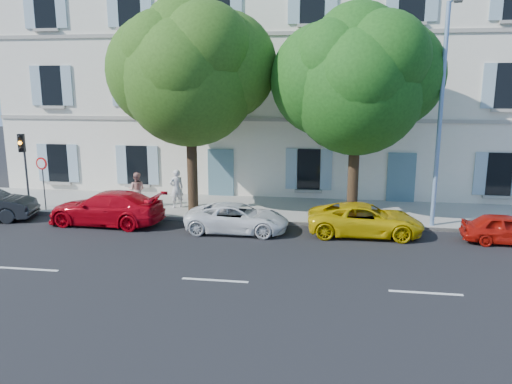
% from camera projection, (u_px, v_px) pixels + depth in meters
% --- Properties ---
extents(ground, '(90.00, 90.00, 0.00)m').
position_uv_depth(ground, '(240.00, 240.00, 18.61)').
color(ground, black).
extents(sidewalk, '(36.00, 4.50, 0.15)m').
position_uv_depth(sidewalk, '(258.00, 209.00, 22.89)').
color(sidewalk, '#A09E96').
rests_on(sidewalk, ground).
extents(kerb, '(36.00, 0.16, 0.16)m').
position_uv_depth(kerb, '(250.00, 221.00, 20.79)').
color(kerb, '#9E998E').
rests_on(kerb, ground).
extents(building, '(28.00, 7.00, 12.00)m').
position_uv_depth(building, '(273.00, 78.00, 27.19)').
color(building, white).
rests_on(building, ground).
extents(car_red_coupe, '(4.87, 2.19, 1.39)m').
position_uv_depth(car_red_coupe, '(106.00, 208.00, 20.51)').
color(car_red_coupe, '#B40512').
rests_on(car_red_coupe, ground).
extents(car_white_coupe, '(4.03, 1.87, 1.12)m').
position_uv_depth(car_white_coupe, '(237.00, 218.00, 19.48)').
color(car_white_coupe, white).
rests_on(car_white_coupe, ground).
extents(car_yellow_supercar, '(4.41, 2.11, 1.21)m').
position_uv_depth(car_yellow_supercar, '(365.00, 220.00, 19.07)').
color(car_yellow_supercar, '#D8B409').
rests_on(car_yellow_supercar, ground).
extents(car_red_hatchback, '(3.21, 1.37, 1.08)m').
position_uv_depth(car_red_hatchback, '(508.00, 229.00, 18.07)').
color(car_red_hatchback, '#B3140B').
rests_on(car_red_hatchback, ground).
extents(tree_left, '(5.77, 5.77, 8.95)m').
position_uv_depth(tree_left, '(190.00, 78.00, 21.02)').
color(tree_left, '#3A2819').
rests_on(tree_left, sidewalk).
extents(tree_right, '(5.45, 5.45, 8.40)m').
position_uv_depth(tree_right, '(357.00, 88.00, 19.97)').
color(tree_right, '#3A2819').
rests_on(tree_right, sidewalk).
extents(traffic_light, '(0.30, 0.38, 3.40)m').
position_uv_depth(traffic_light, '(23.00, 155.00, 22.01)').
color(traffic_light, '#383A3D').
rests_on(traffic_light, sidewalk).
extents(road_sign, '(0.55, 0.10, 2.38)m').
position_uv_depth(road_sign, '(42.00, 172.00, 22.05)').
color(road_sign, '#383A3D').
rests_on(road_sign, sidewalk).
extents(street_lamp, '(0.34, 1.83, 8.55)m').
position_uv_depth(street_lamp, '(442.00, 103.00, 18.78)').
color(street_lamp, '#7293BF').
rests_on(street_lamp, sidewalk).
extents(pedestrian_a, '(0.77, 0.71, 1.76)m').
position_uv_depth(pedestrian_a, '(177.00, 189.00, 22.65)').
color(pedestrian_a, silver).
rests_on(pedestrian_a, sidewalk).
extents(pedestrian_b, '(0.83, 0.67, 1.61)m').
position_uv_depth(pedestrian_b, '(137.00, 190.00, 22.76)').
color(pedestrian_b, tan).
rests_on(pedestrian_b, sidewalk).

